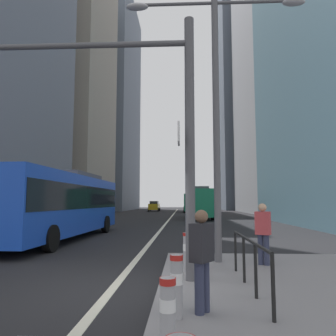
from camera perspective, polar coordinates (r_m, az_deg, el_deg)
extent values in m
plane|color=black|center=(27.05, -0.46, -9.89)|extent=(160.00, 160.00, 0.00)
cube|color=beige|center=(37.02, 0.43, -8.82)|extent=(0.20, 80.00, 0.01)
cube|color=gray|center=(54.04, -16.88, 14.50)|extent=(11.01, 16.58, 41.02)
cube|color=slate|center=(78.33, -10.47, 11.15)|extent=(11.75, 24.26, 49.54)
cube|color=#9E9EA3|center=(59.84, 18.40, 17.43)|extent=(10.44, 24.71, 50.61)
cube|color=slate|center=(81.20, 13.93, 11.63)|extent=(13.34, 16.03, 52.30)
cube|color=blue|center=(16.80, -18.30, -6.10)|extent=(2.81, 11.89, 2.75)
cube|color=black|center=(16.80, -18.27, -4.93)|extent=(2.85, 11.65, 1.10)
cube|color=#4C4C51|center=(18.50, -16.05, -1.40)|extent=(1.86, 4.30, 0.30)
cylinder|color=black|center=(12.91, -20.03, -11.62)|extent=(0.33, 1.01, 1.00)
cylinder|color=black|center=(20.04, -10.99, -9.72)|extent=(0.33, 1.01, 1.00)
cylinder|color=black|center=(20.80, -17.47, -9.42)|extent=(0.33, 1.01, 1.00)
cube|color=#198456|center=(36.14, 5.54, -6.14)|extent=(2.64, 10.77, 2.75)
cube|color=black|center=(36.14, 5.54, -5.59)|extent=(2.68, 10.56, 1.10)
cube|color=#4C4C51|center=(34.56, 5.61, -3.62)|extent=(1.80, 3.89, 0.30)
cylinder|color=black|center=(39.58, 3.63, -7.91)|extent=(0.31, 1.00, 1.00)
cylinder|color=black|center=(39.66, 7.14, -7.87)|extent=(0.31, 1.00, 1.00)
cylinder|color=black|center=(32.71, 3.65, -8.32)|extent=(0.31, 1.00, 1.00)
cylinder|color=black|center=(32.80, 7.89, -8.27)|extent=(0.31, 1.00, 1.00)
cube|color=#198456|center=(57.25, 4.13, -6.07)|extent=(2.55, 11.73, 2.75)
cube|color=black|center=(57.25, 4.13, -5.73)|extent=(2.59, 11.49, 1.10)
cube|color=#4C4C51|center=(55.51, 4.15, -4.50)|extent=(1.77, 4.23, 0.30)
cylinder|color=black|center=(61.00, 2.94, -7.22)|extent=(0.30, 1.00, 1.00)
cylinder|color=black|center=(61.04, 5.21, -7.21)|extent=(0.30, 1.00, 1.00)
cylinder|color=black|center=(53.50, 2.92, -7.40)|extent=(0.30, 1.00, 1.00)
cylinder|color=black|center=(53.55, 5.51, -7.38)|extent=(0.30, 1.00, 1.00)
cube|color=gold|center=(62.03, -2.46, -6.86)|extent=(1.84, 4.60, 1.10)
cube|color=black|center=(62.17, -2.45, -6.11)|extent=(1.53, 2.49, 0.52)
cylinder|color=black|center=(60.40, -1.76, -7.41)|extent=(0.23, 0.64, 0.64)
cylinder|color=black|center=(60.60, -3.49, -7.40)|extent=(0.23, 0.64, 0.64)
cylinder|color=black|center=(63.50, -1.49, -7.34)|extent=(0.23, 0.64, 0.64)
cylinder|color=black|center=(63.69, -3.14, -7.33)|extent=(0.23, 0.64, 0.64)
cube|color=#232838|center=(66.81, 4.75, -6.78)|extent=(1.88, 4.33, 1.10)
cube|color=black|center=(66.65, 4.75, -6.09)|extent=(1.55, 2.35, 0.52)
cylinder|color=black|center=(68.27, 3.97, -7.23)|extent=(0.24, 0.65, 0.64)
cylinder|color=black|center=(68.29, 5.51, -7.22)|extent=(0.24, 0.65, 0.64)
cylinder|color=black|center=(65.36, 3.96, -7.29)|extent=(0.24, 0.65, 0.64)
cylinder|color=black|center=(65.38, 5.57, -7.28)|extent=(0.24, 0.65, 0.64)
cylinder|color=#515156|center=(7.33, 3.89, 4.25)|extent=(0.22, 0.22, 6.00)
cylinder|color=#515156|center=(8.52, -16.60, 20.00)|extent=(5.57, 0.14, 0.14)
cube|color=white|center=(7.19, 1.90, 6.06)|extent=(0.04, 0.60, 0.44)
cylinder|color=#56565B|center=(9.73, 8.55, 7.76)|extent=(0.20, 0.20, 8.00)
cylinder|color=#56565B|center=(11.21, 1.35, 26.98)|extent=(2.40, 0.10, 0.10)
ellipsoid|color=#B2B2B7|center=(11.27, -5.48, 26.51)|extent=(0.70, 0.32, 0.20)
cylinder|color=#56565B|center=(11.42, 14.93, 26.52)|extent=(2.40, 0.10, 0.10)
ellipsoid|color=#B2B2B7|center=(11.68, 21.33, 25.64)|extent=(0.70, 0.32, 0.20)
cylinder|color=#99999E|center=(4.11, -0.06, -24.36)|extent=(0.18, 0.18, 0.81)
cylinder|color=white|center=(4.08, -0.06, -23.06)|extent=(0.19, 0.19, 0.15)
cylinder|color=#B21E19|center=(4.01, -0.06, -19.38)|extent=(0.20, 0.20, 0.08)
cylinder|color=#99999E|center=(5.08, 1.52, -20.17)|extent=(0.18, 0.18, 0.91)
cylinder|color=white|center=(5.05, 1.52, -18.97)|extent=(0.19, 0.19, 0.16)
cylinder|color=#B21E19|center=(4.99, 1.51, -15.55)|extent=(0.20, 0.20, 0.08)
cylinder|color=#99999E|center=(8.20, 3.35, -14.61)|extent=(0.18, 0.18, 0.94)
cylinder|color=white|center=(8.18, 3.34, -13.83)|extent=(0.19, 0.19, 0.17)
cylinder|color=#B21E19|center=(8.15, 3.33, -11.62)|extent=(0.20, 0.20, 0.08)
cylinder|color=black|center=(5.15, 18.11, -19.47)|extent=(0.06, 0.06, 0.95)
cylinder|color=black|center=(6.22, 15.26, -17.14)|extent=(0.06, 0.06, 0.95)
cylinder|color=black|center=(7.31, 13.29, -15.48)|extent=(0.06, 0.06, 0.95)
cylinder|color=black|center=(8.40, 11.86, -14.24)|extent=(0.06, 0.06, 0.95)
cylinder|color=black|center=(6.69, 14.09, -12.25)|extent=(0.06, 3.38, 0.06)
cylinder|color=#2D334C|center=(5.41, 6.54, -20.04)|extent=(0.15, 0.15, 0.77)
cylinder|color=#2D334C|center=(5.27, 5.58, -20.41)|extent=(0.15, 0.15, 0.77)
cube|color=#232328|center=(5.21, 5.98, -12.95)|extent=(0.41, 0.45, 0.59)
sphere|color=brown|center=(5.18, 5.93, -8.53)|extent=(0.21, 0.21, 0.21)
cylinder|color=#2D334C|center=(9.34, 17.05, -13.70)|extent=(0.15, 0.15, 0.81)
cylinder|color=#2D334C|center=(9.39, 16.08, -13.69)|extent=(0.15, 0.15, 0.81)
cube|color=#B73D42|center=(9.29, 16.43, -9.32)|extent=(0.45, 0.40, 0.62)
sphere|color=tan|center=(9.28, 16.35, -6.72)|extent=(0.22, 0.22, 0.22)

